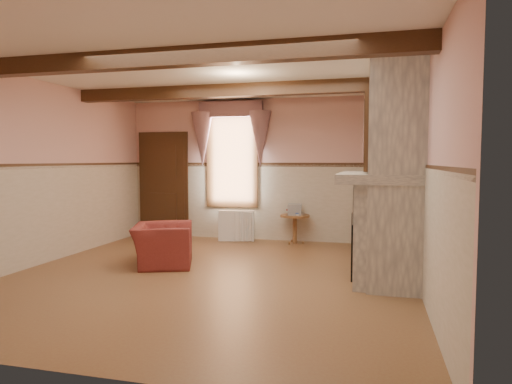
% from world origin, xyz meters
% --- Properties ---
extents(floor, '(5.50, 6.00, 0.01)m').
position_xyz_m(floor, '(0.00, 0.00, 0.00)').
color(floor, brown).
rests_on(floor, ground).
extents(ceiling, '(5.50, 6.00, 0.01)m').
position_xyz_m(ceiling, '(0.00, 0.00, 2.80)').
color(ceiling, silver).
rests_on(ceiling, wall_back).
extents(wall_back, '(5.50, 0.02, 2.80)m').
position_xyz_m(wall_back, '(0.00, 3.00, 1.40)').
color(wall_back, '#D9A196').
rests_on(wall_back, floor).
extents(wall_front, '(5.50, 0.02, 2.80)m').
position_xyz_m(wall_front, '(0.00, -3.00, 1.40)').
color(wall_front, '#D9A196').
rests_on(wall_front, floor).
extents(wall_left, '(0.02, 6.00, 2.80)m').
position_xyz_m(wall_left, '(-2.75, 0.00, 1.40)').
color(wall_left, '#D9A196').
rests_on(wall_left, floor).
extents(wall_right, '(0.02, 6.00, 2.80)m').
position_xyz_m(wall_right, '(2.75, 0.00, 1.40)').
color(wall_right, '#D9A196').
rests_on(wall_right, floor).
extents(wainscot, '(5.50, 6.00, 1.50)m').
position_xyz_m(wainscot, '(0.00, 0.00, 0.75)').
color(wainscot, beige).
rests_on(wainscot, floor).
extents(chair_rail, '(5.50, 6.00, 0.08)m').
position_xyz_m(chair_rail, '(0.00, 0.00, 1.50)').
color(chair_rail, black).
rests_on(chair_rail, wainscot).
extents(firebox, '(0.20, 0.95, 0.90)m').
position_xyz_m(firebox, '(2.00, 0.60, 0.45)').
color(firebox, black).
rests_on(firebox, floor).
extents(armchair, '(1.12, 1.19, 0.62)m').
position_xyz_m(armchair, '(-0.90, 0.40, 0.31)').
color(armchair, maroon).
rests_on(armchair, floor).
extents(side_table, '(0.60, 0.60, 0.55)m').
position_xyz_m(side_table, '(0.73, 2.70, 0.28)').
color(side_table, brown).
rests_on(side_table, floor).
extents(book_stack, '(0.30, 0.35, 0.20)m').
position_xyz_m(book_stack, '(0.73, 2.72, 0.65)').
color(book_stack, '#B7AD8C').
rests_on(book_stack, side_table).
extents(radiator, '(0.72, 0.30, 0.60)m').
position_xyz_m(radiator, '(-0.43, 2.70, 0.30)').
color(radiator, white).
rests_on(radiator, floor).
extents(bowl, '(0.37, 0.37, 0.09)m').
position_xyz_m(bowl, '(2.24, 0.41, 1.47)').
color(bowl, brown).
rests_on(bowl, mantel).
extents(mantel_clock, '(0.14, 0.24, 0.20)m').
position_xyz_m(mantel_clock, '(2.24, 1.40, 1.52)').
color(mantel_clock, black).
rests_on(mantel_clock, mantel).
extents(oil_lamp, '(0.11, 0.11, 0.28)m').
position_xyz_m(oil_lamp, '(2.24, 0.81, 1.56)').
color(oil_lamp, gold).
rests_on(oil_lamp, mantel).
extents(candle_red, '(0.06, 0.06, 0.16)m').
position_xyz_m(candle_red, '(2.24, 0.11, 1.50)').
color(candle_red, '#B0152B').
rests_on(candle_red, mantel).
extents(jar_yellow, '(0.06, 0.06, 0.12)m').
position_xyz_m(jar_yellow, '(2.24, 0.12, 1.48)').
color(jar_yellow, gold).
rests_on(jar_yellow, mantel).
extents(fireplace, '(0.85, 2.00, 2.80)m').
position_xyz_m(fireplace, '(2.42, 0.60, 1.40)').
color(fireplace, gray).
rests_on(fireplace, floor).
extents(mantel, '(1.05, 2.05, 0.12)m').
position_xyz_m(mantel, '(2.24, 0.60, 1.36)').
color(mantel, gray).
rests_on(mantel, fireplace).
extents(overmantel_mirror, '(0.06, 1.44, 1.04)m').
position_xyz_m(overmantel_mirror, '(2.06, 0.60, 1.97)').
color(overmantel_mirror, silver).
rests_on(overmantel_mirror, fireplace).
extents(door, '(1.10, 0.10, 2.10)m').
position_xyz_m(door, '(-2.10, 2.94, 1.05)').
color(door, black).
rests_on(door, floor).
extents(window, '(1.06, 0.08, 2.02)m').
position_xyz_m(window, '(-0.60, 2.97, 1.65)').
color(window, white).
rests_on(window, wall_back).
extents(window_drapes, '(1.30, 0.14, 1.40)m').
position_xyz_m(window_drapes, '(-0.60, 2.88, 2.25)').
color(window_drapes, gray).
rests_on(window_drapes, wall_back).
extents(ceiling_beam_front, '(5.50, 0.18, 0.20)m').
position_xyz_m(ceiling_beam_front, '(0.00, -1.20, 2.70)').
color(ceiling_beam_front, black).
rests_on(ceiling_beam_front, ceiling).
extents(ceiling_beam_back, '(5.50, 0.18, 0.20)m').
position_xyz_m(ceiling_beam_back, '(0.00, 1.20, 2.70)').
color(ceiling_beam_back, black).
rests_on(ceiling_beam_back, ceiling).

